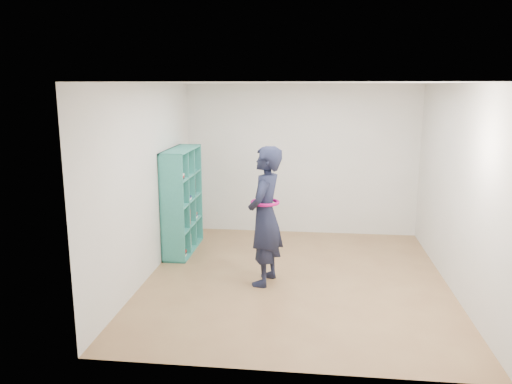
# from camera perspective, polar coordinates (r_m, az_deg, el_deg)

# --- Properties ---
(floor) EXTENTS (4.50, 4.50, 0.00)m
(floor) POSITION_cam_1_polar(r_m,az_deg,el_deg) (6.88, 4.52, -9.90)
(floor) COLOR brown
(floor) RESTS_ON ground
(ceiling) EXTENTS (4.50, 4.50, 0.00)m
(ceiling) POSITION_cam_1_polar(r_m,az_deg,el_deg) (6.38, 4.91, 12.32)
(ceiling) COLOR white
(ceiling) RESTS_ON wall_back
(wall_left) EXTENTS (0.02, 4.50, 2.60)m
(wall_left) POSITION_cam_1_polar(r_m,az_deg,el_deg) (6.86, -12.23, 1.15)
(wall_left) COLOR beige
(wall_left) RESTS_ON floor
(wall_right) EXTENTS (0.02, 4.50, 2.60)m
(wall_right) POSITION_cam_1_polar(r_m,az_deg,el_deg) (6.74, 21.94, 0.35)
(wall_right) COLOR beige
(wall_right) RESTS_ON floor
(wall_back) EXTENTS (4.00, 0.02, 2.60)m
(wall_back) POSITION_cam_1_polar(r_m,az_deg,el_deg) (8.72, 5.22, 3.67)
(wall_back) COLOR beige
(wall_back) RESTS_ON floor
(wall_front) EXTENTS (4.00, 0.02, 2.60)m
(wall_front) POSITION_cam_1_polar(r_m,az_deg,el_deg) (4.32, 3.68, -5.03)
(wall_front) COLOR beige
(wall_front) RESTS_ON floor
(bookshelf) EXTENTS (0.36, 1.22, 1.63)m
(bookshelf) POSITION_cam_1_polar(r_m,az_deg,el_deg) (7.86, -8.63, -1.15)
(bookshelf) COLOR teal
(bookshelf) RESTS_ON floor
(person) EXTENTS (0.57, 0.74, 1.82)m
(person) POSITION_cam_1_polar(r_m,az_deg,el_deg) (6.46, 1.04, -2.77)
(person) COLOR black
(person) RESTS_ON floor
(smartphone) EXTENTS (0.02, 0.11, 0.14)m
(smartphone) POSITION_cam_1_polar(r_m,az_deg,el_deg) (6.56, 0.08, -1.47)
(smartphone) COLOR silver
(smartphone) RESTS_ON person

